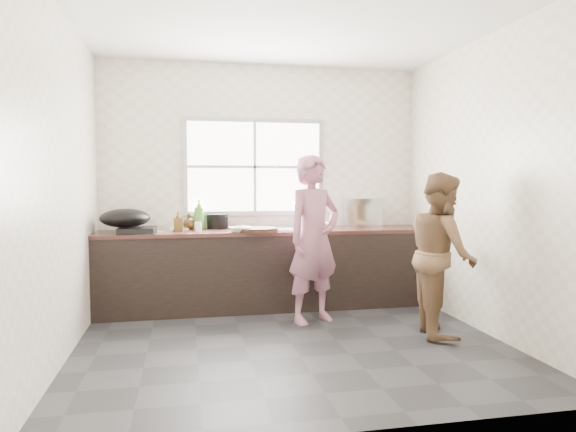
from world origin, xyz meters
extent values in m
cube|color=#28282B|center=(0.00, 0.00, -0.01)|extent=(3.60, 3.20, 0.01)
cube|color=silver|center=(0.00, 0.00, 2.71)|extent=(3.60, 3.20, 0.01)
cube|color=beige|center=(0.00, 1.60, 1.35)|extent=(3.60, 0.01, 2.70)
cube|color=beige|center=(-1.80, 0.00, 1.35)|extent=(0.01, 3.20, 2.70)
cube|color=beige|center=(1.80, 0.00, 1.35)|extent=(0.01, 3.20, 2.70)
cube|color=beige|center=(0.00, -1.60, 1.35)|extent=(3.60, 0.01, 2.70)
cube|color=black|center=(0.00, 1.29, 0.41)|extent=(3.60, 0.62, 0.82)
cube|color=#361B16|center=(0.00, 1.29, 0.84)|extent=(3.60, 0.64, 0.04)
cube|color=silver|center=(0.35, 1.29, 0.86)|extent=(0.55, 0.45, 0.02)
cylinder|color=silver|center=(0.35, 1.49, 1.01)|extent=(0.02, 0.02, 0.30)
cube|color=#9EA0A5|center=(-0.10, 1.59, 1.55)|extent=(1.60, 0.05, 1.10)
cube|color=white|center=(-0.10, 1.57, 1.55)|extent=(1.50, 0.01, 1.00)
imported|color=#A66379|center=(0.35, 0.62, 0.77)|extent=(0.66, 0.57, 1.53)
imported|color=brown|center=(1.39, 0.00, 0.73)|extent=(0.70, 0.82, 1.47)
cylinder|color=black|center=(-0.13, 1.09, 0.88)|extent=(0.47, 0.47, 0.04)
cube|color=#B0B3B7|center=(-0.27, 1.31, 0.90)|extent=(0.19, 0.18, 0.01)
imported|color=white|center=(-0.33, 1.08, 0.89)|extent=(0.28, 0.28, 0.05)
imported|color=white|center=(0.52, 1.08, 0.89)|extent=(0.23, 0.23, 0.07)
imported|color=silver|center=(0.53, 1.08, 0.89)|extent=(0.29, 0.29, 0.07)
cylinder|color=black|center=(-0.53, 1.52, 0.94)|extent=(0.25, 0.25, 0.17)
cylinder|color=white|center=(-0.94, 1.52, 0.87)|extent=(0.29, 0.29, 0.02)
imported|color=#42862C|center=(-0.73, 1.47, 1.03)|extent=(0.14, 0.14, 0.34)
imported|color=#513914|center=(-0.95, 1.29, 0.95)|extent=(0.09, 0.09, 0.19)
imported|color=#3D240F|center=(-0.84, 1.49, 0.94)|extent=(0.16, 0.16, 0.16)
cylinder|color=white|center=(-0.75, 1.21, 0.91)|extent=(0.09, 0.09, 0.10)
cube|color=black|center=(-1.37, 1.23, 0.89)|extent=(0.37, 0.37, 0.05)
ellipsoid|color=black|center=(-1.48, 1.19, 1.01)|extent=(0.56, 0.56, 0.19)
cube|color=silver|center=(1.15, 1.52, 1.02)|extent=(0.46, 0.34, 0.33)
cylinder|color=silver|center=(-1.16, 1.30, 0.87)|extent=(0.28, 0.28, 0.01)
cylinder|color=#B1B2B8|center=(-1.07, 1.34, 0.87)|extent=(0.30, 0.30, 0.01)
camera|label=1|loc=(-0.88, -4.22, 1.38)|focal=32.00mm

